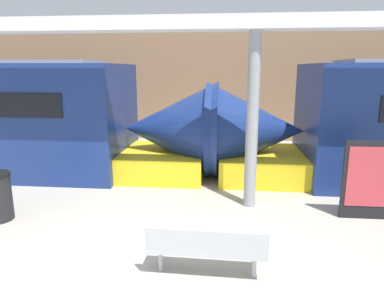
{
  "coord_description": "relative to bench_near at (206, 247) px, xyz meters",
  "views": [
    {
      "loc": [
        0.92,
        -4.26,
        2.96
      ],
      "look_at": [
        0.23,
        2.82,
        1.4
      ],
      "focal_mm": 32.0,
      "sensor_mm": 36.0,
      "label": 1
    }
  ],
  "objects": [
    {
      "name": "ground_plane",
      "position": [
        -0.69,
        -0.2,
        -0.47
      ],
      "size": [
        60.0,
        60.0,
        0.0
      ],
      "primitive_type": "plane",
      "color": "#A8A093"
    },
    {
      "name": "station_wall",
      "position": [
        -0.69,
        10.02,
        2.03
      ],
      "size": [
        56.0,
        0.2,
        5.0
      ],
      "primitive_type": "cube",
      "color": "#937051",
      "rests_on": "ground_plane"
    },
    {
      "name": "bench_near",
      "position": [
        0.0,
        0.0,
        0.0
      ],
      "size": [
        1.74,
        0.48,
        0.78
      ],
      "rotation": [
        0.0,
        0.0,
        -0.02
      ],
      "color": "#ADB2B7",
      "rests_on": "ground_plane"
    },
    {
      "name": "poster_board",
      "position": [
        3.09,
        2.31,
        0.34
      ],
      "size": [
        1.03,
        0.07,
        1.61
      ],
      "color": "black",
      "rests_on": "ground_plane"
    },
    {
      "name": "support_column_near",
      "position": [
        0.8,
        2.77,
        1.39
      ],
      "size": [
        0.26,
        0.26,
        3.72
      ],
      "primitive_type": "cylinder",
      "color": "gray",
      "rests_on": "ground_plane"
    },
    {
      "name": "canopy_beam",
      "position": [
        0.8,
        2.77,
        3.4
      ],
      "size": [
        28.0,
        0.6,
        0.28
      ],
      "primitive_type": "cube",
      "color": "silver",
      "rests_on": "support_column_near"
    }
  ]
}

